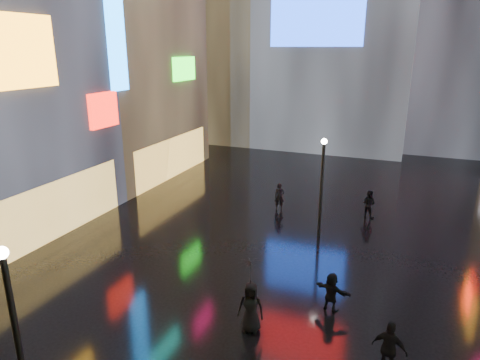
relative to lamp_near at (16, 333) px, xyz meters
The scene contains 11 objects.
ground 15.78m from the lamp_near, 79.38° to the left, with size 140.00×140.00×0.00m, color black.
building_left_far 26.23m from the lamp_near, 121.71° to the left, with size 10.28×12.00×22.00m.
tower_flank_left 40.15m from the lamp_near, 106.66° to the left, with size 10.00×10.00×26.00m, color black.
lamp_near is the anchor object (origin of this frame).
lamp_far 15.16m from the lamp_near, 73.19° to the left, with size 0.30×0.30×5.20m.
pedestrian_3 10.19m from the lamp_near, 33.24° to the left, with size 1.04×0.43×1.78m, color black.
pedestrian_4 7.29m from the lamp_near, 57.12° to the left, with size 0.91×0.59×1.86m, color black.
pedestrian_5 10.44m from the lamp_near, 52.90° to the left, with size 1.41×0.45×1.52m, color black.
pedestrian_6 17.61m from the lamp_near, 85.59° to the left, with size 0.59×0.39×1.62m, color black.
pedestrian_7 19.43m from the lamp_near, 70.38° to the left, with size 0.79×0.62×1.63m, color black.
umbrella_2 7.03m from the lamp_near, 57.12° to the left, with size 0.94×0.96×0.86m, color black.
Camera 1 is at (5.32, -1.28, 9.45)m, focal length 32.00 mm.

